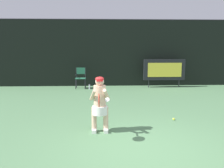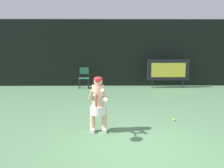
{
  "view_description": "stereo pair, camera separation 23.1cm",
  "coord_description": "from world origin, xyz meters",
  "px_view_note": "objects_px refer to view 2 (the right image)",
  "views": [
    {
      "loc": [
        -0.85,
        -4.78,
        2.16
      ],
      "look_at": [
        -0.54,
        2.33,
        1.05
      ],
      "focal_mm": 38.35,
      "sensor_mm": 36.0,
      "label": 1
    },
    {
      "loc": [
        -0.62,
        -4.79,
        2.16
      ],
      "look_at": [
        -0.54,
        2.33,
        1.05
      ],
      "focal_mm": 38.35,
      "sensor_mm": 36.0,
      "label": 2
    }
  ],
  "objects_px": {
    "scoreboard": "(168,70)",
    "tennis_player": "(98,103)",
    "tennis_racket": "(96,100)",
    "tennis_ball_loose": "(174,120)",
    "umpire_chair": "(84,76)",
    "water_bottle": "(93,87)"
  },
  "relations": [
    {
      "from": "tennis_ball_loose",
      "to": "water_bottle",
      "type": "bearing_deg",
      "value": 117.03
    },
    {
      "from": "tennis_racket",
      "to": "tennis_ball_loose",
      "type": "relative_size",
      "value": 8.85
    },
    {
      "from": "water_bottle",
      "to": "tennis_player",
      "type": "relative_size",
      "value": 0.19
    },
    {
      "from": "umpire_chair",
      "to": "scoreboard",
      "type": "bearing_deg",
      "value": 1.64
    },
    {
      "from": "tennis_player",
      "to": "scoreboard",
      "type": "bearing_deg",
      "value": 63.09
    },
    {
      "from": "water_bottle",
      "to": "tennis_racket",
      "type": "height_order",
      "value": "tennis_racket"
    },
    {
      "from": "water_bottle",
      "to": "tennis_player",
      "type": "distance_m",
      "value": 6.35
    },
    {
      "from": "scoreboard",
      "to": "tennis_player",
      "type": "bearing_deg",
      "value": -116.91
    },
    {
      "from": "tennis_racket",
      "to": "tennis_ball_loose",
      "type": "xyz_separation_m",
      "value": [
        2.2,
        1.55,
        -0.95
      ]
    },
    {
      "from": "umpire_chair",
      "to": "water_bottle",
      "type": "relative_size",
      "value": 4.08
    },
    {
      "from": "umpire_chair",
      "to": "tennis_racket",
      "type": "bearing_deg",
      "value": -81.87
    },
    {
      "from": "scoreboard",
      "to": "tennis_player",
      "type": "relative_size",
      "value": 1.55
    },
    {
      "from": "water_bottle",
      "to": "tennis_player",
      "type": "bearing_deg",
      "value": -84.72
    },
    {
      "from": "tennis_racket",
      "to": "tennis_player",
      "type": "bearing_deg",
      "value": 72.44
    },
    {
      "from": "tennis_player",
      "to": "tennis_ball_loose",
      "type": "height_order",
      "value": "tennis_player"
    },
    {
      "from": "water_bottle",
      "to": "tennis_ball_loose",
      "type": "height_order",
      "value": "water_bottle"
    },
    {
      "from": "umpire_chair",
      "to": "water_bottle",
      "type": "height_order",
      "value": "umpire_chair"
    },
    {
      "from": "tennis_ball_loose",
      "to": "tennis_player",
      "type": "bearing_deg",
      "value": -158.31
    },
    {
      "from": "water_bottle",
      "to": "tennis_ball_loose",
      "type": "distance_m",
      "value": 6.09
    },
    {
      "from": "scoreboard",
      "to": "water_bottle",
      "type": "distance_m",
      "value": 4.08
    },
    {
      "from": "scoreboard",
      "to": "tennis_ball_loose",
      "type": "relative_size",
      "value": 32.35
    },
    {
      "from": "scoreboard",
      "to": "tennis_player",
      "type": "xyz_separation_m",
      "value": [
        -3.4,
        -6.69,
        -0.18
      ]
    }
  ]
}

